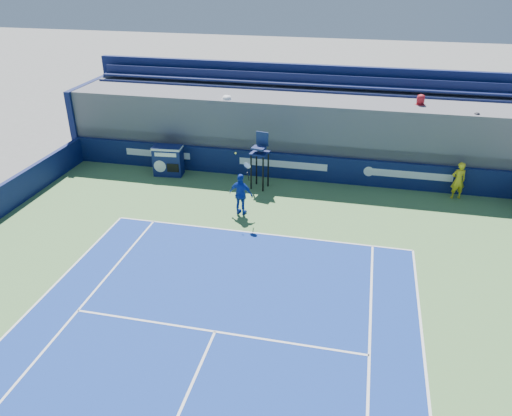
% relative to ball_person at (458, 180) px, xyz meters
% --- Properties ---
extents(ball_person, '(0.66, 0.51, 1.61)m').
position_rel_ball_person_xyz_m(ball_person, '(0.00, 0.00, 0.00)').
color(ball_person, yellow).
rests_on(ball_person, apron).
extents(back_hoarding, '(20.40, 0.21, 1.20)m').
position_rel_ball_person_xyz_m(back_hoarding, '(-7.43, 0.50, -0.22)').
color(back_hoarding, '#0C1746').
rests_on(back_hoarding, ground).
extents(match_clock, '(1.38, 0.84, 1.40)m').
position_rel_ball_person_xyz_m(match_clock, '(-12.65, -0.27, -0.08)').
color(match_clock, '#0F194F').
rests_on(match_clock, ground).
extents(umpire_chair, '(0.83, 0.83, 2.48)m').
position_rel_ball_person_xyz_m(umpire_chair, '(-8.23, -0.74, 0.71)').
color(umpire_chair, black).
rests_on(umpire_chair, ground).
extents(tennis_player, '(1.04, 0.60, 2.57)m').
position_rel_ball_person_xyz_m(tennis_player, '(-8.42, -3.33, 0.04)').
color(tennis_player, '#1436A7').
rests_on(tennis_player, apron).
extents(stadium_seating, '(21.00, 4.05, 4.40)m').
position_rel_ball_person_xyz_m(stadium_seating, '(-7.42, 2.55, 1.02)').
color(stadium_seating, '#55545A').
rests_on(stadium_seating, ground).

